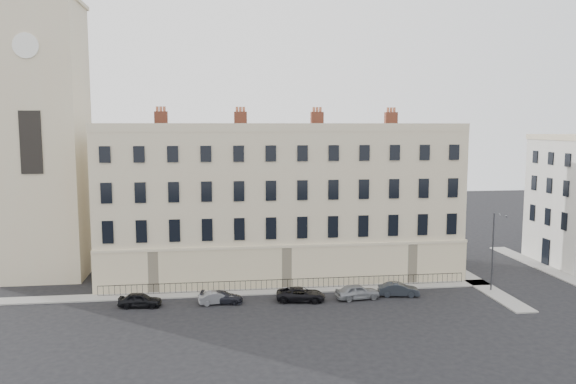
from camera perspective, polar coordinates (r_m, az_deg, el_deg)
name	(u,v)px	position (r m, az deg, el deg)	size (l,w,h in m)	color
ground	(363,305)	(50.44, 7.68, -11.30)	(160.00, 160.00, 0.00)	black
terrace	(280,203)	(59.14, -0.86, -1.09)	(36.22, 12.22, 17.00)	beige
church_tower	(41,95)	(62.68, -23.79, 9.01)	(8.00, 8.13, 44.00)	beige
pavement_terrace	(246,292)	(53.60, -4.31, -10.09)	(48.00, 2.00, 0.12)	gray
pavement_east_return	(464,275)	(62.03, 17.47, -8.04)	(2.00, 24.00, 0.12)	gray
pavement_adjacent	(542,267)	(68.45, 24.42, -6.96)	(2.00, 20.00, 0.12)	gray
railings	(287,284)	(54.20, -0.06, -9.34)	(35.00, 0.04, 0.96)	black
car_a	(140,300)	(50.93, -14.80, -10.55)	(1.48, 3.67, 1.25)	black
car_b	(217,298)	(50.53, -7.18, -10.60)	(1.17, 3.34, 1.10)	slate
car_c	(222,297)	(50.65, -6.74, -10.56)	(1.52, 3.75, 1.09)	black
car_d	(301,294)	(50.90, 1.31, -10.35)	(2.01, 4.37, 1.21)	black
car_e	(357,292)	(51.79, 7.07, -10.01)	(1.61, 3.99, 1.36)	gray
car_f	(399,289)	(53.27, 11.16, -9.69)	(1.30, 3.72, 1.23)	#21252C
streetlamp	(494,248)	(56.24, 20.16, -5.38)	(0.76, 1.53, 7.49)	#343439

